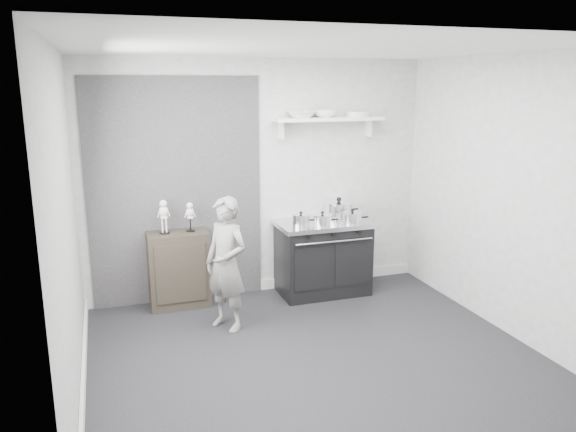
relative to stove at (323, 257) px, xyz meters
name	(u,v)px	position (x,y,z in m)	size (l,w,h in m)	color
ground	(314,356)	(-0.67, -1.48, -0.44)	(4.00, 4.00, 0.00)	black
room_shell	(300,176)	(-0.76, -1.33, 1.20)	(4.02, 3.62, 2.71)	#9F9F9C
wall_shelf	(328,120)	(0.13, 0.20, 1.57)	(1.30, 0.26, 0.24)	white
stove	(323,257)	(0.00, 0.00, 0.00)	(1.08, 0.67, 0.87)	black
side_cabinet	(179,269)	(-1.66, 0.13, -0.02)	(0.65, 0.38, 0.84)	black
child	(226,264)	(-1.28, -0.61, 0.24)	(0.49, 0.32, 1.35)	slate
pot_front_left	(301,220)	(-0.32, -0.12, 0.50)	(0.29, 0.20, 0.17)	white
pot_back_right	(339,210)	(0.25, 0.13, 0.52)	(0.42, 0.33, 0.25)	white
pot_front_right	(352,217)	(0.28, -0.18, 0.49)	(0.31, 0.23, 0.17)	white
pot_front_center	(322,220)	(-0.08, -0.18, 0.50)	(0.30, 0.21, 0.17)	white
skeleton_full	(164,214)	(-1.79, 0.13, 0.62)	(0.12, 0.08, 0.42)	silver
skeleton_torso	(190,215)	(-1.51, 0.13, 0.59)	(0.10, 0.07, 0.37)	silver
bowl_large	(301,114)	(-0.21, 0.19, 1.64)	(0.31, 0.31, 0.08)	white
bowl_small	(325,114)	(0.08, 0.19, 1.64)	(0.25, 0.25, 0.08)	white
plate_stack	(358,114)	(0.49, 0.19, 1.63)	(0.27, 0.27, 0.06)	silver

